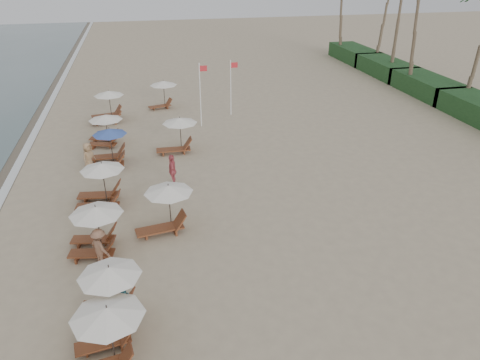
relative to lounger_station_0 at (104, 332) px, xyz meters
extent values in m
plane|color=tan|center=(5.27, 2.88, -1.14)|extent=(160.00, 160.00, 0.00)
cube|color=white|center=(-5.93, 12.88, -1.13)|extent=(0.50, 140.00, 0.02)
cube|color=#193D1C|center=(27.27, 24.88, -0.34)|extent=(3.20, 8.00, 1.60)
cube|color=#193D1C|center=(27.27, 32.38, -0.34)|extent=(3.20, 8.00, 1.60)
cube|color=#193D1C|center=(27.27, 39.88, -0.34)|extent=(3.20, 8.00, 1.60)
cylinder|color=brown|center=(28.17, 20.88, 3.76)|extent=(0.36, 0.36, 9.80)
cylinder|color=brown|center=(26.37, 26.08, 4.16)|extent=(0.36, 0.36, 10.60)
cylinder|color=brown|center=(27.27, 31.28, 4.56)|extent=(0.36, 0.36, 11.40)
cylinder|color=brown|center=(28.17, 36.48, 3.36)|extent=(0.36, 0.36, 9.00)
cylinder|color=brown|center=(26.37, 41.68, 3.76)|extent=(0.36, 0.36, 9.80)
cylinder|color=black|center=(0.19, 0.00, -0.13)|extent=(0.05, 0.05, 2.02)
cone|color=white|center=(0.19, 0.00, 0.78)|extent=(2.28, 2.28, 0.35)
cylinder|color=black|center=(0.23, 1.59, 0.01)|extent=(0.05, 0.05, 2.31)
cone|color=white|center=(0.23, 1.59, 1.06)|extent=(2.12, 2.12, 0.35)
cylinder|color=black|center=(-0.49, 6.17, -0.10)|extent=(0.05, 0.05, 2.09)
cone|color=white|center=(-0.49, 6.17, 0.84)|extent=(2.25, 2.25, 0.35)
cylinder|color=black|center=(-0.42, 10.24, -0.02)|extent=(0.05, 0.05, 2.24)
cone|color=white|center=(-0.42, 10.24, 1.00)|extent=(2.18, 2.18, 0.35)
cylinder|color=black|center=(-0.23, 15.25, -0.03)|extent=(0.05, 0.05, 2.23)
cone|color=#3856A8|center=(-0.23, 15.25, 0.99)|extent=(2.03, 2.03, 0.35)
cylinder|color=black|center=(-0.64, 18.69, -0.14)|extent=(0.05, 0.05, 2.00)
cone|color=white|center=(-0.64, 18.69, 0.76)|extent=(2.21, 2.21, 0.35)
cylinder|color=black|center=(-0.56, 23.58, 0.00)|extent=(0.05, 0.05, 2.28)
cone|color=white|center=(-0.56, 23.58, 1.04)|extent=(2.22, 2.22, 0.35)
cylinder|color=black|center=(2.60, 7.31, -0.07)|extent=(0.05, 0.05, 2.15)
cone|color=white|center=(2.60, 7.31, 0.91)|extent=(2.24, 2.24, 0.35)
cylinder|color=black|center=(4.05, 16.57, -0.07)|extent=(0.05, 0.05, 2.15)
cone|color=white|center=(4.05, 16.57, 0.91)|extent=(2.24, 2.24, 0.35)
cylinder|color=black|center=(3.69, 26.19, -0.07)|extent=(0.05, 0.05, 2.15)
cone|color=white|center=(3.69, 26.19, 0.91)|extent=(2.24, 2.24, 0.35)
imported|color=teal|center=(0.50, 1.64, -0.40)|extent=(0.91, 0.87, 1.48)
imported|color=#8D6148|center=(-0.44, 5.16, -0.31)|extent=(1.16, 1.22, 1.66)
imported|color=#C24D57|center=(3.08, 11.59, -0.21)|extent=(0.62, 1.15, 1.87)
imported|color=#A47F59|center=(-1.54, 14.55, -0.25)|extent=(0.99, 1.04, 1.79)
cylinder|color=silver|center=(6.00, 20.90, 1.20)|extent=(0.08, 0.08, 4.68)
cube|color=red|center=(6.28, 20.90, 3.13)|extent=(0.55, 0.02, 0.40)
cylinder|color=silver|center=(8.69, 23.06, 1.02)|extent=(0.08, 0.08, 4.33)
cube|color=red|center=(8.97, 23.06, 2.78)|extent=(0.55, 0.02, 0.40)
camera|label=1|loc=(1.82, -10.90, 10.35)|focal=33.76mm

